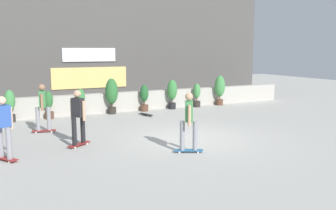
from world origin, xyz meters
name	(u,v)px	position (x,y,z in m)	size (l,w,h in m)	color
ground_plane	(189,139)	(0.00, 0.00, 0.00)	(48.00, 48.00, 0.00)	#B2AFA8
planter_wall	(125,102)	(0.00, 6.00, 0.45)	(18.00, 0.40, 0.90)	#B2ADA3
building_backdrop	(100,43)	(0.00, 10.00, 3.25)	(20.00, 2.08, 6.50)	#4C4947
potted_plant_0	(10,104)	(-5.01, 5.55, 0.72)	(0.41, 0.41, 1.29)	#2D2823
potted_plant_1	(49,104)	(-3.53, 5.55, 0.61)	(0.36, 0.36, 1.17)	brown
potted_plant_2	(81,102)	(-2.20, 5.55, 0.64)	(0.37, 0.37, 1.21)	brown
potted_plant_3	(112,93)	(-0.80, 5.55, 0.94)	(0.56, 0.56, 1.60)	#2D2823
potted_plant_4	(144,97)	(0.78, 5.55, 0.69)	(0.39, 0.39, 1.26)	brown
potted_plant_5	(172,92)	(2.24, 5.55, 0.83)	(0.48, 0.48, 1.44)	black
potted_plant_6	(197,95)	(3.65, 5.55, 0.62)	(0.36, 0.36, 1.19)	#2D2823
potted_plant_7	(220,88)	(5.03, 5.55, 0.90)	(0.54, 0.54, 1.55)	brown
skater_by_wall_right	(43,106)	(-4.09, 3.03, 0.94)	(0.82, 0.55, 1.70)	maroon
skater_far_left	(189,120)	(-0.80, -1.40, 0.94)	(0.80, 0.54, 1.70)	#266699
skater_foreground	(3,125)	(-5.45, 0.06, 0.94)	(0.60, 0.78, 1.70)	maroon
skater_by_wall_left	(78,115)	(-3.40, 0.64, 0.94)	(0.78, 0.61, 1.70)	maroon
skateboard_near_camera	(146,114)	(0.38, 4.42, 0.06)	(0.41, 0.82, 0.08)	black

